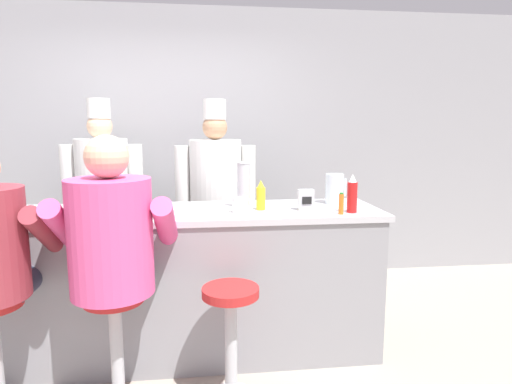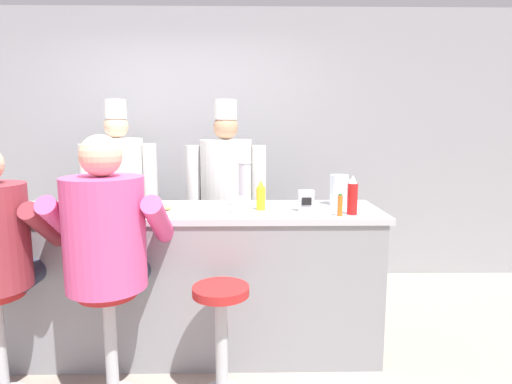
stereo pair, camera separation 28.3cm
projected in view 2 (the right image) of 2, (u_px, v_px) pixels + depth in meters
The scene contains 16 objects.
ground_plane at pixel (142, 375), 2.69m from camera, with size 20.00×20.00×0.00m, color #9E9384.
wall_back at pixel (182, 146), 4.34m from camera, with size 10.00×0.06×2.70m.
diner_counter at pixel (151, 280), 2.95m from camera, with size 3.12×0.69×1.00m.
ketchup_bottle_red at pixel (352, 196), 2.69m from camera, with size 0.06×0.06×0.25m.
mustard_bottle_yellow at pixel (261, 196), 2.84m from camera, with size 0.06×0.06×0.20m.
hot_sauce_bottle_orange at pixel (340, 205), 2.65m from camera, with size 0.03×0.03×0.14m.
water_pitcher_clear at pixel (339, 190), 3.02m from camera, with size 0.15×0.13×0.22m.
breakfast_plate at pixel (162, 211), 2.75m from camera, with size 0.28×0.28×0.05m.
coffee_mug_white at pixel (239, 205), 2.76m from camera, with size 0.14×0.09×0.10m.
coffee_mug_tan at pixel (97, 205), 2.78m from camera, with size 0.13×0.08×0.09m.
cup_stack_steel at pixel (245, 185), 2.92m from camera, with size 0.09×0.09×0.31m.
napkin_dispenser_chrome at pixel (306, 201), 2.80m from camera, with size 0.10×0.06×0.14m.
diner_seated_pink at pixel (107, 238), 2.36m from camera, with size 0.66×0.65×1.51m.
empty_stool_round at pixel (221, 324), 2.40m from camera, with size 0.32×0.32×0.67m.
cook_in_whites_near at pixel (119, 190), 3.89m from camera, with size 0.70×0.45×1.79m.
cook_in_whites_far at pixel (226, 193), 3.74m from camera, with size 0.69×0.44×1.78m.
Camera 2 is at (0.68, -2.49, 1.54)m, focal length 30.00 mm.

